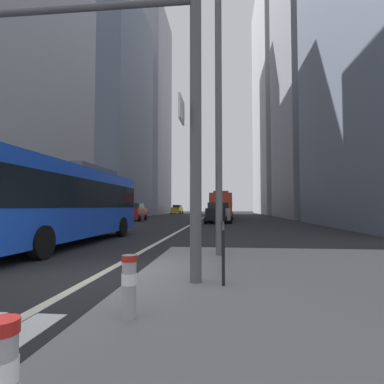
# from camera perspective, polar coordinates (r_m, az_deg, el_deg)

# --- Properties ---
(ground_plane) EXTENTS (160.00, 160.00, 0.00)m
(ground_plane) POSITION_cam_1_polar(r_m,az_deg,el_deg) (26.85, -0.19, -6.07)
(ground_plane) COLOR black
(median_island) EXTENTS (9.00, 10.00, 0.15)m
(median_island) POSITION_cam_1_polar(r_m,az_deg,el_deg) (6.44, 31.64, -15.57)
(median_island) COLOR gray
(median_island) RESTS_ON ground
(lane_centre_line) EXTENTS (0.20, 80.00, 0.01)m
(lane_centre_line) POSITION_cam_1_polar(r_m,az_deg,el_deg) (36.80, 1.45, -5.16)
(lane_centre_line) COLOR beige
(lane_centre_line) RESTS_ON ground
(office_tower_left_mid) EXTENTS (12.47, 17.49, 32.99)m
(office_tower_left_mid) POSITION_cam_1_polar(r_m,az_deg,el_deg) (50.86, -16.72, 14.45)
(office_tower_left_mid) COLOR slate
(office_tower_left_mid) RESTS_ON ground
(office_tower_left_far) EXTENTS (12.05, 16.01, 45.61)m
(office_tower_left_far) POSITION_cam_1_polar(r_m,az_deg,el_deg) (72.78, -9.73, 14.26)
(office_tower_left_far) COLOR gray
(office_tower_left_far) RESTS_ON ground
(office_tower_right_mid) EXTENTS (12.09, 16.35, 54.51)m
(office_tower_right_mid) POSITION_cam_1_polar(r_m,az_deg,el_deg) (53.60, 22.82, 26.12)
(office_tower_right_mid) COLOR gray
(office_tower_right_mid) RESTS_ON ground
(office_tower_right_far) EXTENTS (12.62, 25.57, 51.71)m
(office_tower_right_far) POSITION_cam_1_polar(r_m,az_deg,el_deg) (75.12, 17.08, 16.24)
(office_tower_right_far) COLOR #9E9EA3
(office_tower_right_far) RESTS_ON ground
(city_bus_blue_oncoming) EXTENTS (2.76, 10.91, 3.40)m
(city_bus_blue_oncoming) POSITION_cam_1_polar(r_m,az_deg,el_deg) (13.72, -22.37, -1.35)
(city_bus_blue_oncoming) COLOR blue
(city_bus_blue_oncoming) RESTS_ON ground
(city_bus_red_receding) EXTENTS (2.79, 11.66, 3.40)m
(city_bus_red_receding) POSITION_cam_1_polar(r_m,az_deg,el_deg) (39.45, 5.48, -2.33)
(city_bus_red_receding) COLOR red
(city_bus_red_receding) RESTS_ON ground
(city_bus_red_distant) EXTENTS (2.86, 10.86, 3.40)m
(city_bus_red_distant) POSITION_cam_1_polar(r_m,az_deg,el_deg) (56.61, 5.52, -2.46)
(city_bus_red_distant) COLOR red
(city_bus_red_distant) RESTS_ON ground
(car_oncoming_mid) EXTENTS (2.20, 4.63, 1.94)m
(car_oncoming_mid) POSITION_cam_1_polar(r_m,az_deg,el_deg) (34.80, -10.55, -3.63)
(car_oncoming_mid) COLOR maroon
(car_oncoming_mid) RESTS_ON ground
(car_receding_near) EXTENTS (2.17, 4.30, 1.94)m
(car_receding_near) POSITION_cam_1_polar(r_m,az_deg,el_deg) (29.33, 4.58, -3.85)
(car_receding_near) COLOR black
(car_receding_near) RESTS_ON ground
(car_receding_far) EXTENTS (2.10, 4.54, 1.94)m
(car_receding_far) POSITION_cam_1_polar(r_m,az_deg,el_deg) (30.34, 5.42, -3.80)
(car_receding_far) COLOR #B2A899
(car_receding_far) RESTS_ON ground
(car_oncoming_far) EXTENTS (2.21, 4.40, 1.94)m
(car_oncoming_far) POSITION_cam_1_polar(r_m,az_deg,el_deg) (65.39, -2.78, -3.25)
(car_oncoming_far) COLOR gold
(car_oncoming_far) RESTS_ON ground
(traffic_signal_gantry) EXTENTS (5.84, 0.65, 6.00)m
(traffic_signal_gantry) POSITION_cam_1_polar(r_m,az_deg,el_deg) (6.73, -16.97, 19.60)
(traffic_signal_gantry) COLOR #515156
(traffic_signal_gantry) RESTS_ON median_island
(street_lamp_post) EXTENTS (5.50, 0.32, 8.00)m
(street_lamp_post) POSITION_cam_1_polar(r_m,az_deg,el_deg) (9.75, 4.93, 19.76)
(street_lamp_post) COLOR #56565B
(street_lamp_post) RESTS_ON median_island
(bollard_front) EXTENTS (0.20, 0.20, 0.76)m
(bollard_front) POSITION_cam_1_polar(r_m,az_deg,el_deg) (2.30, -32.06, -27.36)
(bollard_front) COLOR #99999E
(bollard_front) RESTS_ON median_island
(bollard_left) EXTENTS (0.20, 0.20, 0.79)m
(bollard_left) POSITION_cam_1_polar(r_m,az_deg,el_deg) (4.11, -11.60, -16.18)
(bollard_left) COLOR #99999E
(bollard_left) RESTS_ON median_island
(pedestrian_railing) EXTENTS (0.06, 3.46, 0.98)m
(pedestrian_railing) POSITION_cam_1_polar(r_m,az_deg,el_deg) (7.28, 5.82, -8.25)
(pedestrian_railing) COLOR black
(pedestrian_railing) RESTS_ON median_island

